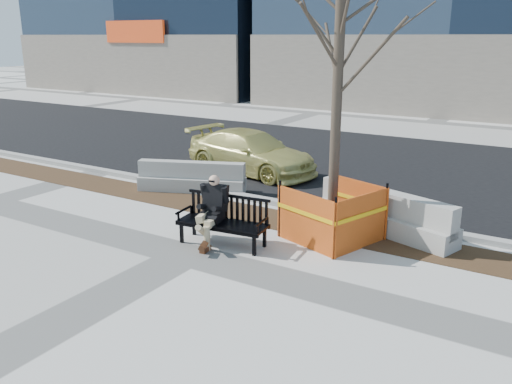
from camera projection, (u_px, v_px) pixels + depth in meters
ground at (187, 254)px, 10.03m from camera, size 120.00×120.00×0.00m
mulch_strip at (258, 216)px, 12.16m from camera, size 40.00×1.20×0.02m
asphalt_street at (358, 163)px, 17.23m from camera, size 60.00×10.40×0.01m
curb at (279, 203)px, 12.92m from camera, size 60.00×0.25×0.12m
bench at (223, 245)px, 10.51m from camera, size 1.89×0.87×0.97m
seated_man at (213, 242)px, 10.65m from camera, size 0.68×1.02×1.34m
tree_fence at (331, 238)px, 10.84m from camera, size 3.01×3.01×5.94m
sedan at (251, 172)px, 16.05m from camera, size 4.51×2.45×1.24m
jersey_barrier_left at (192, 191)px, 14.10m from camera, size 2.83×1.58×0.81m
jersey_barrier_right at (383, 232)px, 11.19m from camera, size 3.20×1.57×0.91m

